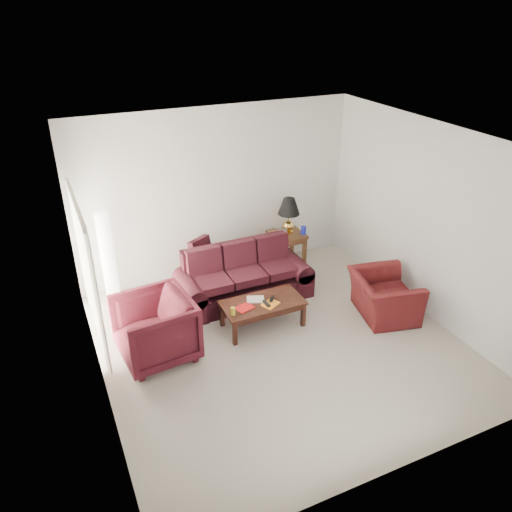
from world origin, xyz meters
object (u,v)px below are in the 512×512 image
at_px(floor_lamp, 108,260).
at_px(armchair_left, 155,329).
at_px(sofa, 244,275).
at_px(end_table, 287,249).
at_px(armchair_right, 384,296).
at_px(coffee_table, 263,314).

xyz_separation_m(floor_lamp, armchair_left, (0.31, -1.62, -0.36)).
height_order(sofa, end_table, sofa).
bearing_deg(sofa, armchair_left, -153.32).
bearing_deg(armchair_right, sofa, 66.55).
distance_m(armchair_right, coffee_table, 1.95).
bearing_deg(end_table, sofa, -147.32).
bearing_deg(floor_lamp, armchair_left, -79.33).
bearing_deg(armchair_left, sofa, 111.61).
relative_size(armchair_left, coffee_table, 0.82).
height_order(sofa, coffee_table, sofa).
xyz_separation_m(floor_lamp, armchair_right, (3.86, -2.09, -0.49)).
bearing_deg(sofa, coffee_table, -93.86).
bearing_deg(armchair_right, end_table, 29.38).
relative_size(floor_lamp, armchair_right, 1.57).
distance_m(floor_lamp, armchair_right, 4.41).
relative_size(end_table, floor_lamp, 0.40).
relative_size(sofa, coffee_table, 1.77).
height_order(sofa, floor_lamp, floor_lamp).
relative_size(floor_lamp, coffee_table, 1.33).
bearing_deg(armchair_left, end_table, 113.98).
bearing_deg(armchair_right, floor_lamp, 74.49).
xyz_separation_m(floor_lamp, coffee_table, (1.98, -1.58, -0.61)).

